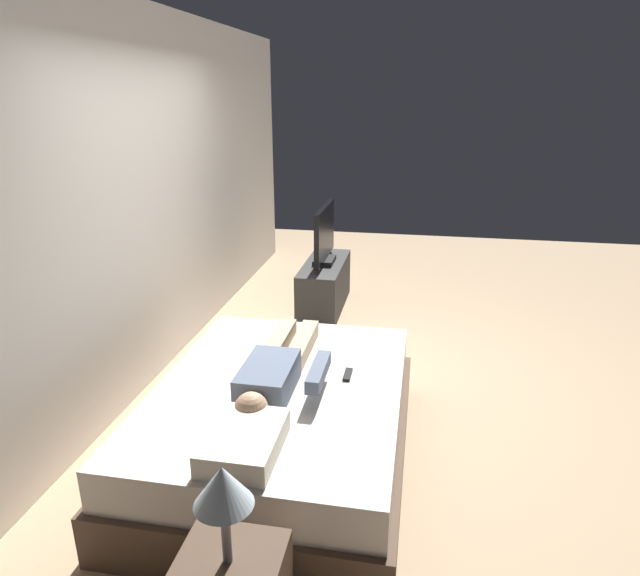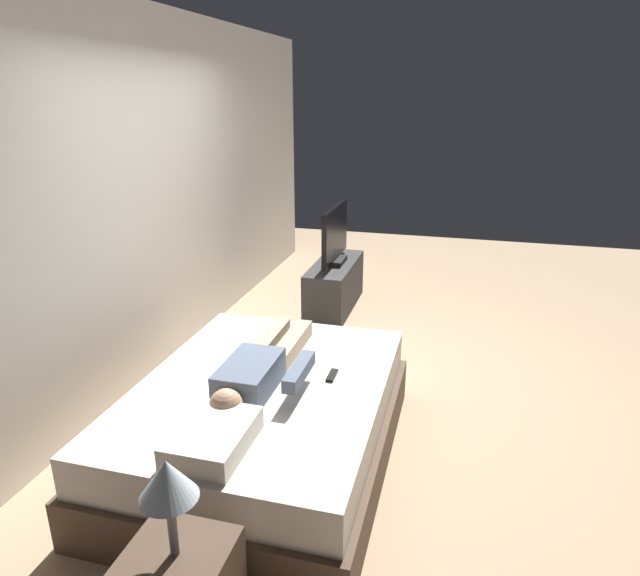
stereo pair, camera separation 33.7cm
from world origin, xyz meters
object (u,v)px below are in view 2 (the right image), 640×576
object	(u,v)px
remote	(332,375)
tv	(335,236)
pillow	(213,438)
lamp	(167,481)
tv_stand	(334,286)
person	(260,368)
bed	(264,423)

from	to	relation	value
remote	tv	bearing A→B (deg)	13.33
pillow	lamp	world-z (taller)	lamp
pillow	tv	size ratio (longest dim) A/B	0.55
pillow	tv_stand	size ratio (longest dim) A/B	0.44
pillow	person	bearing A→B (deg)	1.85
remote	lamp	xyz separation A→B (m)	(-1.47, 0.25, 0.30)
tv_stand	lamp	world-z (taller)	lamp
bed	tv	bearing A→B (deg)	4.30
tv	lamp	size ratio (longest dim) A/B	2.10
tv	remote	bearing A→B (deg)	-166.67
person	lamp	xyz separation A→B (m)	(-1.32, -0.16, 0.23)
pillow	tv_stand	bearing A→B (deg)	3.43
person	remote	distance (m)	0.44
bed	tv_stand	bearing A→B (deg)	4.30
bed	tv	distance (m)	2.69
tv_stand	lamp	xyz separation A→B (m)	(-3.92, -0.33, 0.60)
pillow	tv	distance (m)	3.31
pillow	person	distance (m)	0.70
person	lamp	bearing A→B (deg)	-173.27
remote	tv	xyz separation A→B (m)	(2.45, 0.58, 0.24)
person	tv_stand	distance (m)	2.63
lamp	remote	bearing A→B (deg)	-9.63
tv_stand	tv	size ratio (longest dim) A/B	1.25
person	tv	bearing A→B (deg)	3.85
pillow	remote	xyz separation A→B (m)	(0.85, -0.38, -0.05)
person	lamp	world-z (taller)	lamp
bed	pillow	world-z (taller)	pillow
bed	lamp	world-z (taller)	lamp
tv_stand	remote	bearing A→B (deg)	-166.67
remote	person	bearing A→B (deg)	110.47
pillow	person	xyz separation A→B (m)	(0.70, 0.02, 0.02)
bed	pillow	bearing A→B (deg)	180.00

